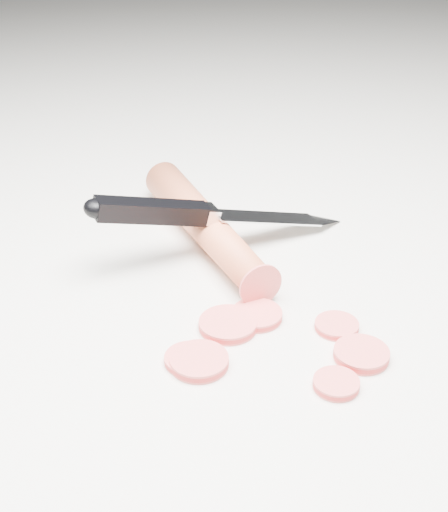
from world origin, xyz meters
TOP-DOWN VIEW (x-y plane):
  - ground at (0.00, 0.00)m, footprint 2.40×2.40m
  - carrot at (0.06, 0.08)m, footprint 0.08×0.20m
  - carrot_slice_0 at (-0.04, -0.04)m, footprint 0.03×0.03m
  - carrot_slice_1 at (0.01, -0.12)m, footprint 0.03×0.03m
  - carrot_slice_2 at (-0.00, -0.03)m, footprint 0.04×0.04m
  - carrot_slice_3 at (0.02, -0.03)m, footprint 0.04×0.04m
  - carrot_slice_4 at (0.06, -0.08)m, footprint 0.03×0.03m
  - carrot_slice_5 at (-0.04, -0.05)m, footprint 0.04×0.04m
  - carrot_slice_6 at (0.05, -0.11)m, footprint 0.04×0.04m
  - kitchen_knife at (0.07, 0.06)m, footprint 0.23×0.08m

SIDE VIEW (x-z plane):
  - ground at x=0.00m, z-range 0.00..0.00m
  - carrot_slice_0 at x=-0.04m, z-range 0.00..0.01m
  - carrot_slice_4 at x=0.06m, z-range 0.00..0.01m
  - carrot_slice_1 at x=0.01m, z-range 0.00..0.01m
  - carrot_slice_3 at x=0.02m, z-range 0.00..0.01m
  - carrot_slice_2 at x=0.00m, z-range 0.00..0.01m
  - carrot_slice_5 at x=-0.04m, z-range 0.00..0.01m
  - carrot_slice_6 at x=0.05m, z-range 0.00..0.01m
  - carrot at x=0.06m, z-range 0.00..0.03m
  - kitchen_knife at x=0.07m, z-range 0.00..0.07m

